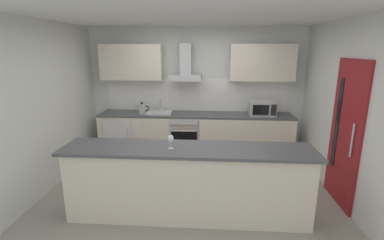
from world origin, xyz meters
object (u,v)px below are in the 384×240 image
Objects in this scene: sink at (160,112)px; range_hood at (186,69)px; microwave at (262,108)px; oven at (185,135)px; kettle at (142,108)px; refrigerator at (122,135)px; wine_glass at (171,139)px.

sink is 1.01m from range_hood.
microwave is at bearing -1.09° from sink.
oven is 1.03m from kettle.
range_hood is at bearing 10.59° from kettle.
oven is 1.60× the size of microwave.
wine_glass is at bearing -58.22° from refrigerator.
oven is 1.62m from microwave.
oven is 2.28m from wine_glass.
sink is 1.73× the size of kettle.
range_hood is at bearing 5.67° from refrigerator.
oven is at bearing 90.63° from wine_glass.
kettle is at bearing -177.79° from oven.
refrigerator is 1.18× the size of range_hood.
kettle reaches higher than oven.
sink reaches higher than wine_glass.
oven is at bearing 178.94° from microwave.
kettle is at bearing -169.41° from range_hood.
range_hood reaches higher than oven.
sink is at bearing 178.91° from microwave.
microwave is (1.51, -0.03, 0.59)m from oven.
wine_glass is at bearing -89.37° from oven.
microwave is 0.69× the size of range_hood.
kettle is (-2.39, -0.01, -0.04)m from microwave.
range_hood reaches higher than wine_glass.
microwave is 1.69m from range_hood.
oven is 1.60× the size of sink.
wine_glass reaches higher than oven.
oven is 1.33m from refrigerator.
microwave is 2.63m from wine_glass.
sink reaches higher than kettle.
microwave reaches higher than refrigerator.
microwave is at bearing -0.51° from refrigerator.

